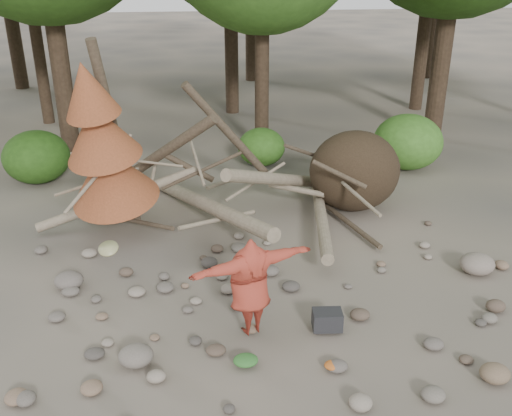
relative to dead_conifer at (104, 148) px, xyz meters
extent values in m
plane|color=#514C44|center=(3.12, -3.37, -2.11)|extent=(120.00, 120.00, 0.00)
ellipsoid|color=#332619|center=(5.72, 0.93, -1.12)|extent=(2.20, 1.87, 1.98)
cylinder|color=gray|center=(2.12, 0.33, -1.56)|extent=(2.61, 5.11, 1.08)
cylinder|color=gray|center=(3.92, 0.83, -1.21)|extent=(3.18, 3.71, 1.90)
cylinder|color=brown|center=(0.92, 1.23, -0.71)|extent=(3.08, 1.91, 2.49)
cylinder|color=gray|center=(4.72, 0.13, -1.76)|extent=(1.13, 4.98, 0.43)
cylinder|color=brown|center=(2.82, 1.43, -0.31)|extent=(2.39, 1.03, 2.89)
cylinder|color=gray|center=(0.12, 0.63, -1.41)|extent=(3.71, 0.86, 1.20)
cylinder|color=#4C3F30|center=(0.62, 0.13, -1.81)|extent=(1.52, 1.70, 0.49)
cylinder|color=gray|center=(3.32, 1.03, -1.31)|extent=(1.57, 0.85, 0.69)
cylinder|color=#4C3F30|center=(4.92, 1.53, -0.91)|extent=(1.92, 1.25, 1.10)
cylinder|color=gray|center=(1.92, 0.83, -0.61)|extent=(0.37, 1.42, 0.85)
cylinder|color=#4C3F30|center=(5.32, -0.17, -1.96)|extent=(0.79, 2.54, 0.12)
cylinder|color=gray|center=(2.32, -0.27, -1.66)|extent=(1.78, 1.11, 0.29)
cylinder|color=#4C3F30|center=(0.22, 0.43, 0.09)|extent=(0.67, 1.13, 4.35)
cone|color=brown|center=(0.06, 0.12, -0.61)|extent=(2.06, 2.13, 1.86)
cone|color=brown|center=(-0.05, -0.09, 0.39)|extent=(1.71, 1.78, 1.65)
cone|color=brown|center=(-0.14, -0.28, 1.29)|extent=(1.23, 1.30, 1.41)
cylinder|color=#38281C|center=(-1.88, 6.13, 2.37)|extent=(0.56, 0.56, 8.96)
cylinder|color=#38281C|center=(4.12, 5.83, 1.46)|extent=(0.44, 0.44, 7.14)
cylinder|color=#38281C|center=(-3.38, 10.13, 1.67)|extent=(0.42, 0.42, 7.56)
cylinder|color=#38281C|center=(11.12, 10.43, 1.95)|extent=(0.50, 0.50, 8.12)
ellipsoid|color=#285215|center=(-2.38, 3.83, -1.39)|extent=(1.80, 1.80, 1.44)
ellipsoid|color=#35671E|center=(3.92, 4.43, -1.55)|extent=(1.40, 1.40, 1.12)
ellipsoid|color=#417B26|center=(8.12, 3.63, -1.31)|extent=(2.00, 2.00, 1.60)
imported|color=#9B3123|center=(2.61, -3.87, -1.18)|extent=(2.17, 1.24, 1.71)
cylinder|color=#928E5D|center=(0.56, -4.39, -0.08)|extent=(0.32, 0.30, 0.16)
cube|color=black|center=(3.89, -3.94, -1.95)|extent=(0.51, 0.36, 0.33)
ellipsoid|color=#2D6327|center=(2.44, -4.67, -2.04)|extent=(0.39, 0.32, 0.14)
ellipsoid|color=#B5591F|center=(3.75, -4.93, -2.06)|extent=(0.29, 0.23, 0.10)
ellipsoid|color=#6B6359|center=(0.78, -4.40, -1.95)|extent=(0.54, 0.49, 0.32)
ellipsoid|color=#755F49|center=(6.05, -5.45, -1.98)|extent=(0.45, 0.41, 0.27)
ellipsoid|color=gray|center=(7.28, -2.45, -1.91)|extent=(0.69, 0.62, 0.41)
ellipsoid|color=#645B54|center=(-0.62, -2.00, -1.95)|extent=(0.55, 0.49, 0.33)
camera|label=1|loc=(1.72, -11.62, 3.65)|focal=40.00mm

